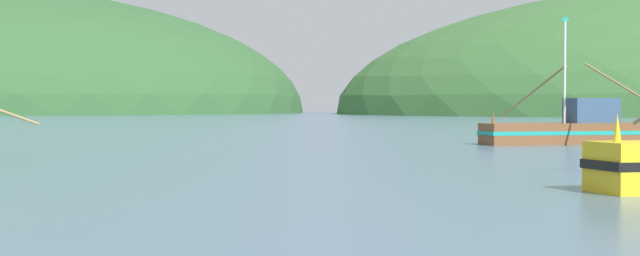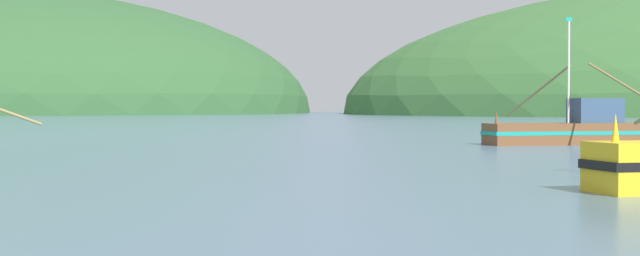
% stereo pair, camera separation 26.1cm
% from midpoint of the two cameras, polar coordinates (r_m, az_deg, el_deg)
% --- Properties ---
extents(fishing_boat_brown, '(10.81, 18.63, 6.91)m').
position_cam_midpoint_polar(fishing_boat_brown, '(53.28, 15.70, -0.08)').
color(fishing_boat_brown, brown).
rests_on(fishing_boat_brown, ground).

